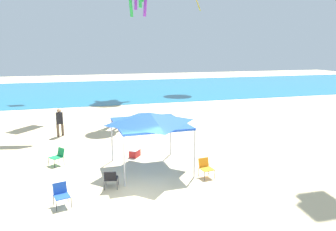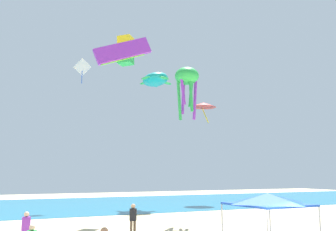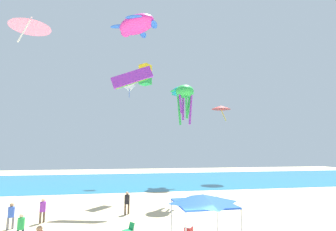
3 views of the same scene
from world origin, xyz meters
name	(u,v)px [view 3 (image 3 of 3)]	position (x,y,z in m)	size (l,w,h in m)	color
ocean_strip	(143,180)	(0.00, 33.35, 0.01)	(120.00, 25.38, 0.02)	teal
canopy_tent	(203,199)	(1.18, 2.76, 2.44)	(3.31, 3.50, 2.74)	#B7B7BC
folding_chair_left_of_tent	(129,229)	(-3.09, 4.56, 0.47)	(0.81, 0.78, 0.82)	black
cooler_box	(189,229)	(0.77, 4.68, 0.20)	(0.70, 0.74, 0.40)	red
person_watching_sky	(11,214)	(-11.05, 7.45, 1.02)	(0.41, 0.41, 1.73)	slate
person_kite_handler	(43,208)	(-9.37, 8.63, 1.04)	(0.42, 0.42, 1.78)	brown
person_far_stroller	(21,225)	(-9.40, 4.64, 0.96)	(0.39, 0.39, 1.63)	#33384C
person_by_tent	(127,201)	(-3.16, 10.09, 1.08)	(0.45, 0.44, 1.85)	brown
kite_box_yellow	(145,75)	(-1.02, 18.88, 14.82)	(1.74, 1.74, 2.61)	yellow
kite_turtle_teal	(181,92)	(5.81, 28.13, 15.04)	(4.92, 5.02, 1.91)	teal
kite_delta_red	(221,108)	(13.45, 29.67, 12.80)	(4.75, 4.75, 2.67)	red
kite_diamond_white	(129,87)	(-2.77, 29.88, 15.96)	(1.97, 0.90, 3.05)	white
kite_parafoil_purple	(132,78)	(-2.83, 13.99, 12.93)	(4.52, 0.83, 2.72)	purple
kite_turtle_magenta	(136,25)	(-2.79, 7.09, 15.30)	(4.19, 4.24, 1.79)	#E02D9E
kite_octopus_green	(185,94)	(3.08, 14.71, 11.60)	(2.03, 2.03, 4.50)	green
kite_delta_pink	(30,24)	(-10.79, 7.53, 14.88)	(3.22, 3.21, 2.34)	pink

